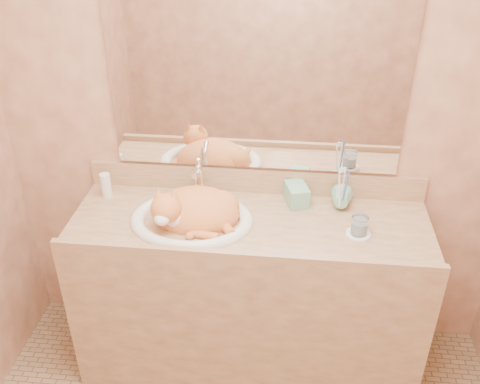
# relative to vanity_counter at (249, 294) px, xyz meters

# --- Properties ---
(wall_back) EXTENTS (2.40, 0.02, 2.50)m
(wall_back) POSITION_rel_vanity_counter_xyz_m (0.00, 0.28, 0.82)
(wall_back) COLOR #935B43
(wall_back) RESTS_ON ground
(vanity_counter) EXTENTS (1.60, 0.55, 0.85)m
(vanity_counter) POSITION_rel_vanity_counter_xyz_m (0.00, 0.00, 0.00)
(vanity_counter) COLOR brown
(vanity_counter) RESTS_ON floor
(mirror) EXTENTS (1.30, 0.02, 0.80)m
(mirror) POSITION_rel_vanity_counter_xyz_m (0.00, 0.26, 0.97)
(mirror) COLOR white
(mirror) RESTS_ON wall_back
(sink_basin) EXTENTS (0.63, 0.56, 0.17)m
(sink_basin) POSITION_rel_vanity_counter_xyz_m (-0.26, -0.02, 0.51)
(sink_basin) COLOR white
(sink_basin) RESTS_ON vanity_counter
(faucet) EXTENTS (0.08, 0.14, 0.19)m
(faucet) POSITION_rel_vanity_counter_xyz_m (-0.26, 0.19, 0.52)
(faucet) COLOR silver
(faucet) RESTS_ON vanity_counter
(cat) EXTENTS (0.39, 0.32, 0.21)m
(cat) POSITION_rel_vanity_counter_xyz_m (-0.25, -0.01, 0.49)
(cat) COLOR #C8642E
(cat) RESTS_ON sink_basin
(soap_dispenser) EXTENTS (0.12, 0.12, 0.20)m
(soap_dispenser) POSITION_rel_vanity_counter_xyz_m (0.22, 0.12, 0.53)
(soap_dispenser) COLOR #70B493
(soap_dispenser) RESTS_ON vanity_counter
(toothbrush_cup) EXTENTS (0.11, 0.11, 0.09)m
(toothbrush_cup) POSITION_rel_vanity_counter_xyz_m (0.40, 0.12, 0.47)
(toothbrush_cup) COLOR #70B493
(toothbrush_cup) RESTS_ON vanity_counter
(toothbrushes) EXTENTS (0.04, 0.04, 0.23)m
(toothbrushes) POSITION_rel_vanity_counter_xyz_m (0.40, 0.12, 0.56)
(toothbrushes) COLOR white
(toothbrushes) RESTS_ON toothbrush_cup
(saucer) EXTENTS (0.11, 0.11, 0.01)m
(saucer) POSITION_rel_vanity_counter_xyz_m (0.47, -0.05, 0.43)
(saucer) COLOR white
(saucer) RESTS_ON vanity_counter
(water_glass) EXTENTS (0.07, 0.07, 0.08)m
(water_glass) POSITION_rel_vanity_counter_xyz_m (0.47, -0.05, 0.48)
(water_glass) COLOR silver
(water_glass) RESTS_ON saucer
(lotion_bottle) EXTENTS (0.05, 0.05, 0.12)m
(lotion_bottle) POSITION_rel_vanity_counter_xyz_m (-0.70, 0.15, 0.48)
(lotion_bottle) COLOR white
(lotion_bottle) RESTS_ON vanity_counter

